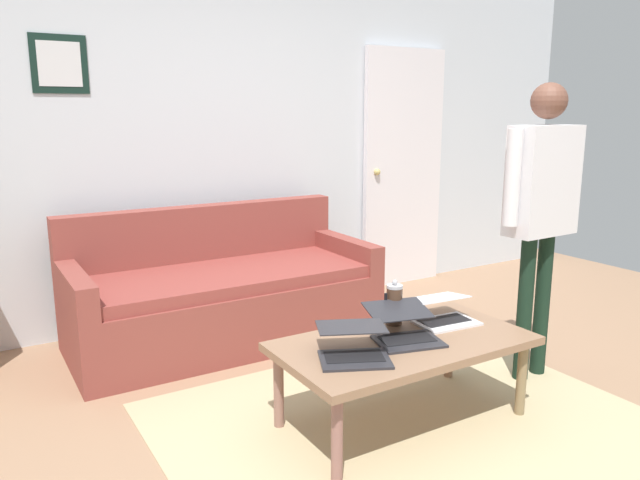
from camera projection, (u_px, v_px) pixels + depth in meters
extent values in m
plane|color=#9D7759|center=(404.00, 432.00, 2.95)|extent=(7.68, 7.68, 0.00)
cube|color=tan|center=(414.00, 428.00, 2.99)|extent=(2.33, 1.98, 0.01)
cube|color=silver|center=(222.00, 135.00, 4.52)|extent=(7.04, 0.10, 2.70)
cube|color=black|center=(59.00, 64.00, 3.82)|extent=(0.34, 0.02, 0.36)
cube|color=silver|center=(60.00, 64.00, 3.81)|extent=(0.26, 0.00, 0.27)
cube|color=white|center=(403.00, 169.00, 5.34)|extent=(0.82, 0.05, 2.05)
sphere|color=tan|center=(377.00, 172.00, 5.15)|extent=(0.06, 0.06, 0.06)
cube|color=brown|center=(226.00, 311.00, 4.09)|extent=(1.99, 0.87, 0.42)
cube|color=brown|center=(225.00, 276.00, 4.02)|extent=(1.75, 0.79, 0.08)
cube|color=brown|center=(203.00, 238.00, 4.30)|extent=(1.99, 0.14, 0.46)
cube|color=brown|center=(343.00, 250.00, 4.49)|extent=(0.12, 0.87, 0.20)
cube|color=brown|center=(74.00, 287.00, 3.55)|extent=(0.12, 0.87, 0.20)
cube|color=#8E694E|center=(404.00, 343.00, 2.99)|extent=(1.25, 0.67, 0.04)
cylinder|color=olive|center=(522.00, 379.00, 3.09)|extent=(0.05, 0.05, 0.39)
cylinder|color=#8F6058|center=(337.00, 438.00, 2.53)|extent=(0.05, 0.05, 0.39)
cylinder|color=#8F684D|center=(449.00, 345.00, 3.53)|extent=(0.05, 0.05, 0.39)
cylinder|color=#8E6357|center=(279.00, 390.00, 2.97)|extent=(0.05, 0.05, 0.39)
cube|color=#28282D|center=(355.00, 360.00, 2.73)|extent=(0.38, 0.34, 0.01)
cube|color=black|center=(354.00, 356.00, 2.74)|extent=(0.30, 0.24, 0.00)
cube|color=#28282D|center=(351.00, 327.00, 2.81)|extent=(0.38, 0.33, 0.01)
cube|color=white|center=(351.00, 327.00, 2.81)|extent=(0.34, 0.30, 0.01)
cube|color=silver|center=(446.00, 323.00, 3.20)|extent=(0.33, 0.24, 0.01)
cube|color=black|center=(444.00, 320.00, 3.22)|extent=(0.28, 0.15, 0.00)
cube|color=silver|center=(436.00, 298.00, 3.26)|extent=(0.33, 0.23, 0.04)
cube|color=#2B2727|center=(437.00, 298.00, 3.26)|extent=(0.30, 0.21, 0.03)
cube|color=#28282D|center=(408.00, 341.00, 2.94)|extent=(0.36, 0.30, 0.01)
cube|color=black|center=(407.00, 339.00, 2.96)|extent=(0.29, 0.20, 0.00)
cube|color=#28282D|center=(397.00, 310.00, 3.05)|extent=(0.36, 0.29, 0.04)
cube|color=silver|center=(398.00, 310.00, 3.04)|extent=(0.32, 0.26, 0.04)
cylinder|color=#4C3323|center=(394.00, 306.00, 3.18)|extent=(0.08, 0.08, 0.20)
cylinder|color=#B7B7BC|center=(395.00, 286.00, 3.16)|extent=(0.08, 0.08, 0.02)
sphere|color=#B2B2B7|center=(395.00, 282.00, 3.15)|extent=(0.03, 0.03, 0.03)
cube|color=black|center=(386.00, 306.00, 3.15)|extent=(0.01, 0.01, 0.14)
cylinder|color=black|center=(542.00, 304.00, 3.54)|extent=(0.09, 0.09, 0.85)
cylinder|color=black|center=(525.00, 309.00, 3.46)|extent=(0.09, 0.09, 0.85)
cube|color=silver|center=(543.00, 181.00, 3.35)|extent=(0.43, 0.20, 0.60)
cylinder|color=silver|center=(572.00, 173.00, 3.48)|extent=(0.08, 0.08, 0.51)
cylinder|color=silver|center=(513.00, 178.00, 3.21)|extent=(0.08, 0.08, 0.51)
sphere|color=brown|center=(549.00, 101.00, 3.26)|extent=(0.19, 0.19, 0.19)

